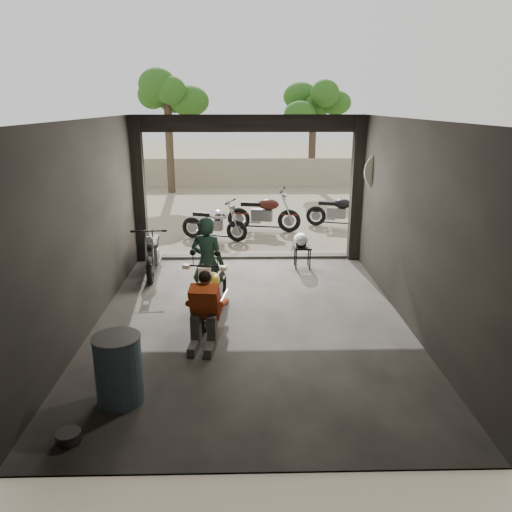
{
  "coord_description": "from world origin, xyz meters",
  "views": [
    {
      "loc": [
        -0.09,
        -7.48,
        3.42
      ],
      "look_at": [
        0.1,
        0.6,
        0.94
      ],
      "focal_mm": 35.0,
      "sensor_mm": 36.0,
      "label": 1
    }
  ],
  "objects_px": {
    "outside_bike_b": "(264,210)",
    "left_bike": "(152,250)",
    "stool": "(302,250)",
    "rider": "(208,263)",
    "sign_post": "(383,190)",
    "mechanic": "(204,313)",
    "oil_drum": "(119,370)",
    "outside_bike_a": "(214,220)",
    "main_bike": "(213,286)",
    "helmet": "(301,240)",
    "outside_bike_c": "(338,208)"
  },
  "relations": [
    {
      "from": "oil_drum",
      "to": "sign_post",
      "type": "height_order",
      "value": "sign_post"
    },
    {
      "from": "rider",
      "to": "stool",
      "type": "distance_m",
      "value": 2.86
    },
    {
      "from": "mechanic",
      "to": "outside_bike_c",
      "type": "bearing_deg",
      "value": 73.54
    },
    {
      "from": "outside_bike_a",
      "to": "oil_drum",
      "type": "distance_m",
      "value": 7.44
    },
    {
      "from": "outside_bike_c",
      "to": "mechanic",
      "type": "bearing_deg",
      "value": 171.97
    },
    {
      "from": "outside_bike_b",
      "to": "stool",
      "type": "relative_size",
      "value": 3.63
    },
    {
      "from": "oil_drum",
      "to": "outside_bike_a",
      "type": "bearing_deg",
      "value": 84.62
    },
    {
      "from": "mechanic",
      "to": "oil_drum",
      "type": "relative_size",
      "value": 1.29
    },
    {
      "from": "outside_bike_b",
      "to": "stool",
      "type": "xyz_separation_m",
      "value": [
        0.7,
        -3.31,
        -0.19
      ]
    },
    {
      "from": "rider",
      "to": "sign_post",
      "type": "xyz_separation_m",
      "value": [
        3.48,
        1.97,
        0.9
      ]
    },
    {
      "from": "main_bike",
      "to": "helmet",
      "type": "height_order",
      "value": "main_bike"
    },
    {
      "from": "outside_bike_b",
      "to": "left_bike",
      "type": "bearing_deg",
      "value": 156.6
    },
    {
      "from": "rider",
      "to": "oil_drum",
      "type": "bearing_deg",
      "value": 93.15
    },
    {
      "from": "helmet",
      "to": "left_bike",
      "type": "bearing_deg",
      "value": -169.96
    },
    {
      "from": "left_bike",
      "to": "outside_bike_a",
      "type": "xyz_separation_m",
      "value": [
        1.12,
        2.7,
        0.0
      ]
    },
    {
      "from": "outside_bike_a",
      "to": "sign_post",
      "type": "xyz_separation_m",
      "value": [
        3.63,
        -2.56,
        1.18
      ]
    },
    {
      "from": "outside_bike_a",
      "to": "outside_bike_b",
      "type": "height_order",
      "value": "outside_bike_b"
    },
    {
      "from": "outside_bike_b",
      "to": "oil_drum",
      "type": "distance_m",
      "value": 8.55
    },
    {
      "from": "mechanic",
      "to": "stool",
      "type": "relative_size",
      "value": 2.22
    },
    {
      "from": "rider",
      "to": "helmet",
      "type": "height_order",
      "value": "rider"
    },
    {
      "from": "mechanic",
      "to": "sign_post",
      "type": "bearing_deg",
      "value": 52.91
    },
    {
      "from": "outside_bike_c",
      "to": "stool",
      "type": "height_order",
      "value": "outside_bike_c"
    },
    {
      "from": "rider",
      "to": "mechanic",
      "type": "distance_m",
      "value": 1.54
    },
    {
      "from": "main_bike",
      "to": "outside_bike_c",
      "type": "height_order",
      "value": "outside_bike_c"
    },
    {
      "from": "stool",
      "to": "oil_drum",
      "type": "relative_size",
      "value": 0.58
    },
    {
      "from": "left_bike",
      "to": "mechanic",
      "type": "relative_size",
      "value": 1.44
    },
    {
      "from": "left_bike",
      "to": "helmet",
      "type": "xyz_separation_m",
      "value": [
        3.11,
        0.31,
        0.11
      ]
    },
    {
      "from": "helmet",
      "to": "oil_drum",
      "type": "distance_m",
      "value": 5.7
    },
    {
      "from": "left_bike",
      "to": "helmet",
      "type": "bearing_deg",
      "value": 1.01
    },
    {
      "from": "outside_bike_b",
      "to": "oil_drum",
      "type": "bearing_deg",
      "value": 177.11
    },
    {
      "from": "main_bike",
      "to": "sign_post",
      "type": "bearing_deg",
      "value": 44.11
    },
    {
      "from": "outside_bike_c",
      "to": "helmet",
      "type": "relative_size",
      "value": 4.98
    },
    {
      "from": "outside_bike_c",
      "to": "oil_drum",
      "type": "height_order",
      "value": "outside_bike_c"
    },
    {
      "from": "helmet",
      "to": "outside_bike_a",
      "type": "bearing_deg",
      "value": 134.09
    },
    {
      "from": "main_bike",
      "to": "mechanic",
      "type": "bearing_deg",
      "value": -83.37
    },
    {
      "from": "helmet",
      "to": "rider",
      "type": "bearing_deg",
      "value": -126.22
    },
    {
      "from": "rider",
      "to": "stool",
      "type": "xyz_separation_m",
      "value": [
        1.88,
        2.12,
        -0.39
      ]
    },
    {
      "from": "outside_bike_a",
      "to": "helmet",
      "type": "height_order",
      "value": "outside_bike_a"
    },
    {
      "from": "outside_bike_a",
      "to": "mechanic",
      "type": "relative_size",
      "value": 1.44
    },
    {
      "from": "left_bike",
      "to": "oil_drum",
      "type": "distance_m",
      "value": 4.73
    },
    {
      "from": "stool",
      "to": "sign_post",
      "type": "bearing_deg",
      "value": -5.33
    },
    {
      "from": "outside_bike_c",
      "to": "rider",
      "type": "bearing_deg",
      "value": 166.44
    },
    {
      "from": "helmet",
      "to": "sign_post",
      "type": "bearing_deg",
      "value": -1.62
    },
    {
      "from": "main_bike",
      "to": "rider",
      "type": "bearing_deg",
      "value": 115.46
    },
    {
      "from": "helmet",
      "to": "main_bike",
      "type": "bearing_deg",
      "value": -120.5
    },
    {
      "from": "outside_bike_b",
      "to": "stool",
      "type": "distance_m",
      "value": 3.39
    },
    {
      "from": "stool",
      "to": "left_bike",
      "type": "bearing_deg",
      "value": -174.72
    },
    {
      "from": "mechanic",
      "to": "oil_drum",
      "type": "xyz_separation_m",
      "value": [
        -0.89,
        -1.36,
        -0.12
      ]
    },
    {
      "from": "left_bike",
      "to": "helmet",
      "type": "height_order",
      "value": "left_bike"
    },
    {
      "from": "outside_bike_c",
      "to": "sign_post",
      "type": "xyz_separation_m",
      "value": [
        0.15,
        -3.91,
        1.17
      ]
    }
  ]
}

